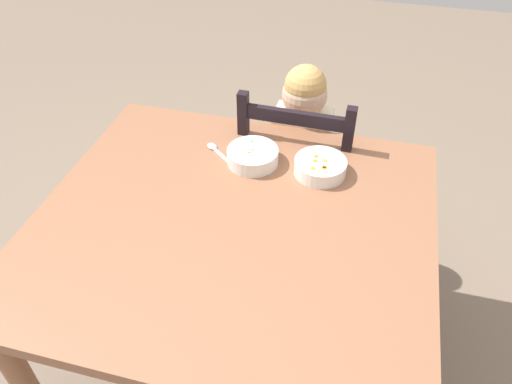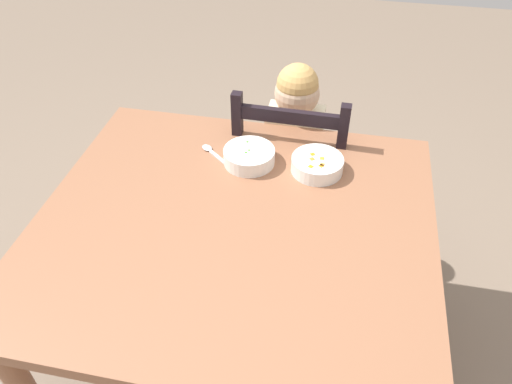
{
  "view_description": "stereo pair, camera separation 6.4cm",
  "coord_description": "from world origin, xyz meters",
  "px_view_note": "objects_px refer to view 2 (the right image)",
  "views": [
    {
      "loc": [
        0.34,
        -1.02,
        1.76
      ],
      "look_at": [
        0.05,
        0.09,
        0.77
      ],
      "focal_mm": 34.93,
      "sensor_mm": 36.0,
      "label": 1
    },
    {
      "loc": [
        0.28,
        -1.03,
        1.76
      ],
      "look_at": [
        0.05,
        0.09,
        0.77
      ],
      "focal_mm": 34.93,
      "sensor_mm": 36.0,
      "label": 2
    }
  ],
  "objects_px": {
    "bowl_of_peas": "(249,156)",
    "spoon": "(210,151)",
    "dining_chair": "(291,178)",
    "bowl_of_carrots": "(317,164)",
    "child_figure": "(293,143)",
    "dining_table": "(234,243)"
  },
  "relations": [
    {
      "from": "bowl_of_peas",
      "to": "spoon",
      "type": "relative_size",
      "value": 1.48
    },
    {
      "from": "dining_chair",
      "to": "bowl_of_carrots",
      "type": "distance_m",
      "value": 0.45
    },
    {
      "from": "child_figure",
      "to": "spoon",
      "type": "bearing_deg",
      "value": -135.34
    },
    {
      "from": "dining_chair",
      "to": "spoon",
      "type": "distance_m",
      "value": 0.47
    },
    {
      "from": "child_figure",
      "to": "bowl_of_carrots",
      "type": "bearing_deg",
      "value": -68.52
    },
    {
      "from": "spoon",
      "to": "dining_table",
      "type": "bearing_deg",
      "value": -63.71
    },
    {
      "from": "dining_table",
      "to": "bowl_of_peas",
      "type": "distance_m",
      "value": 0.32
    },
    {
      "from": "dining_chair",
      "to": "child_figure",
      "type": "xyz_separation_m",
      "value": [
        0.0,
        -0.01,
        0.18
      ]
    },
    {
      "from": "dining_table",
      "to": "bowl_of_peas",
      "type": "height_order",
      "value": "bowl_of_peas"
    },
    {
      "from": "bowl_of_peas",
      "to": "bowl_of_carrots",
      "type": "bearing_deg",
      "value": -0.03
    },
    {
      "from": "bowl_of_carrots",
      "to": "dining_table",
      "type": "bearing_deg",
      "value": -126.63
    },
    {
      "from": "bowl_of_peas",
      "to": "bowl_of_carrots",
      "type": "height_order",
      "value": "bowl_of_peas"
    },
    {
      "from": "dining_chair",
      "to": "child_figure",
      "type": "height_order",
      "value": "child_figure"
    },
    {
      "from": "spoon",
      "to": "bowl_of_carrots",
      "type": "bearing_deg",
      "value": -5.18
    },
    {
      "from": "dining_table",
      "to": "spoon",
      "type": "bearing_deg",
      "value": 116.29
    },
    {
      "from": "dining_table",
      "to": "bowl_of_peas",
      "type": "bearing_deg",
      "value": 92.78
    },
    {
      "from": "dining_table",
      "to": "child_figure",
      "type": "bearing_deg",
      "value": 80.17
    },
    {
      "from": "spoon",
      "to": "child_figure",
      "type": "bearing_deg",
      "value": 44.66
    },
    {
      "from": "bowl_of_carrots",
      "to": "child_figure",
      "type": "bearing_deg",
      "value": 111.48
    },
    {
      "from": "bowl_of_peas",
      "to": "bowl_of_carrots",
      "type": "xyz_separation_m",
      "value": [
        0.23,
        -0.0,
        -0.0
      ]
    },
    {
      "from": "bowl_of_carrots",
      "to": "spoon",
      "type": "height_order",
      "value": "bowl_of_carrots"
    },
    {
      "from": "bowl_of_carrots",
      "to": "spoon",
      "type": "distance_m",
      "value": 0.38
    }
  ]
}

